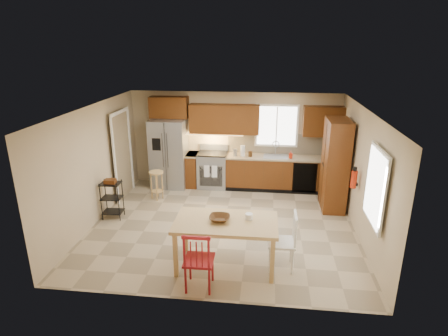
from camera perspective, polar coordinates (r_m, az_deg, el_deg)
floor at (r=8.12m, az=-0.10°, el=-8.63°), size 5.50×5.50×0.00m
ceiling at (r=7.31m, az=-0.11°, el=9.04°), size 5.50×5.00×0.02m
wall_back at (r=10.00m, az=1.59°, el=4.40°), size 5.50×0.02×2.50m
wall_front at (r=5.34m, az=-3.30°, el=-9.02°), size 5.50×0.02×2.50m
wall_left at (r=8.38m, az=-19.11°, el=0.47°), size 0.02×5.00×2.50m
wall_right at (r=7.81m, az=20.38°, el=-1.02°), size 0.02×5.00×2.50m
refrigerator at (r=10.03m, az=-8.35°, el=2.23°), size 0.92×0.75×1.82m
range_stove at (r=9.99m, az=-1.75°, el=-0.35°), size 0.76×0.63×0.92m
base_cabinet_narrow at (r=10.10m, az=-4.83°, el=-0.25°), size 0.30×0.60×0.90m
base_cabinet_run at (r=9.92m, az=8.83°, el=-0.77°), size 2.92×0.60×0.90m
dishwasher at (r=9.69m, az=12.19°, el=-1.47°), size 0.60×0.02×0.78m
backsplash at (r=9.98m, az=8.99°, el=3.70°), size 2.92×0.03×0.55m
upper_over_fridge at (r=9.95m, az=-8.38°, el=9.14°), size 1.00×0.35×0.55m
upper_left_block at (r=9.73m, az=0.05°, el=7.47°), size 1.80×0.35×0.75m
upper_right_block at (r=9.77m, az=14.89°, el=6.89°), size 1.00×0.35×0.75m
window_back at (r=9.86m, az=8.02°, el=6.40°), size 1.12×0.04×1.12m
sink at (r=9.79m, az=7.84°, el=1.53°), size 0.62×0.46×0.16m
undercab_glow at (r=9.83m, az=-1.71°, el=5.22°), size 1.60×0.30×0.01m
soap_bottle at (r=9.67m, az=10.14°, el=2.03°), size 0.09×0.09×0.19m
paper_towel at (r=9.70m, az=2.87°, el=2.64°), size 0.12×0.12×0.28m
canister_steel at (r=9.73m, az=1.69°, el=2.40°), size 0.11×0.11×0.18m
canister_wood at (r=9.68m, az=4.03°, el=2.15°), size 0.10×0.10×0.14m
pantry at (r=8.91m, az=16.55°, el=0.45°), size 0.50×0.95×2.10m
fire_extinguisher at (r=7.97m, az=19.18°, el=-1.64°), size 0.12×0.12×0.36m
window_right at (r=6.68m, az=22.14°, el=-2.71°), size 0.04×1.02×1.32m
doorway at (r=9.54m, az=-15.29°, el=1.76°), size 0.04×0.95×2.10m
dining_table at (r=6.57m, az=0.30°, el=-11.50°), size 1.75×0.99×0.85m
chair_red at (r=6.03m, az=-3.82°, el=-13.67°), size 0.48×0.48×1.02m
chair_white at (r=6.55m, az=8.79°, el=-10.98°), size 0.48×0.48×1.02m
table_bowl at (r=6.38m, az=-0.68°, el=-8.07°), size 0.36×0.36×0.09m
table_jar at (r=6.42m, az=3.82°, el=-7.58°), size 0.14×0.14×0.17m
bar_stool at (r=9.39m, az=-10.20°, el=-2.60°), size 0.45×0.45×0.71m
utility_cart at (r=8.61m, az=-16.68°, el=-4.65°), size 0.44×0.35×0.86m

